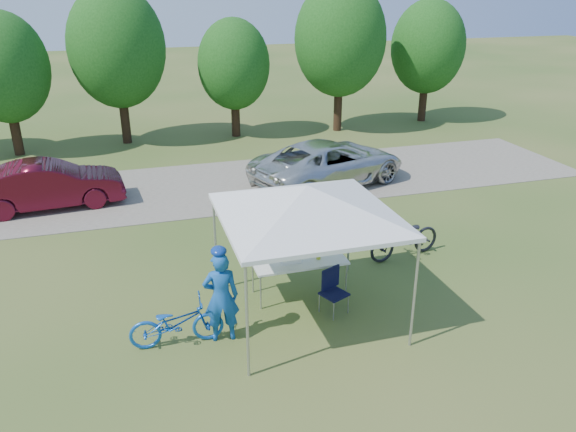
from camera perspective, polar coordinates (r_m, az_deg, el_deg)
The scene contains 13 objects.
ground at distance 11.34m, azimuth 1.81°, elevation -9.98°, with size 100.00×100.00×0.00m, color #2D5119.
gravel_strip at distance 18.36m, azimuth -6.01°, elevation 3.17°, with size 24.00×5.00×0.02m, color gray.
canopy at distance 10.15m, azimuth 2.00°, elevation 2.72°, with size 4.53×4.53×3.00m.
treeline at distance 23.39m, azimuth -10.05°, elevation 16.08°, with size 24.89×4.28×6.30m.
folding_table at distance 11.65m, azimuth 1.16°, elevation -4.71°, with size 1.94×0.81×0.80m.
folding_chair at distance 11.24m, azimuth 4.53°, elevation -7.19°, with size 0.60×0.64×0.90m.
cooler at distance 11.50m, azimuth 0.18°, elevation -3.93°, with size 0.45×0.30×0.32m.
ice_cream_cup at distance 11.69m, azimuth 3.11°, elevation -4.22°, with size 0.09×0.09×0.07m, color #BFCC30.
cyclist at distance 10.26m, azimuth -6.81°, elevation -8.17°, with size 0.65×0.42×1.77m, color #134FA2.
bike_blue at distance 10.48m, azimuth -11.26°, elevation -10.59°, with size 0.59×1.69×0.89m, color blue.
bike_dark at distance 13.60m, azimuth 11.81°, elevation -2.17°, with size 0.67×1.93×1.01m, color black.
minivan at distance 18.08m, azimuth 4.21°, elevation 5.40°, with size 2.42×5.24×1.46m, color silver.
sedan at distance 17.61m, azimuth -23.09°, elevation 2.93°, with size 1.44×4.12×1.36m, color #4C0C1A.
Camera 1 is at (-3.05, -9.03, 6.13)m, focal length 35.00 mm.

